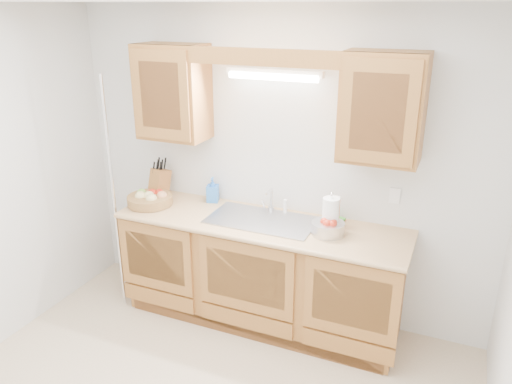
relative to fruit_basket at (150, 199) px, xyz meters
The scene contains 17 objects.
room 1.54m from the fruit_basket, 49.00° to the right, with size 3.52×3.50×2.50m.
base_cabinets 1.12m from the fruit_basket, ahead, with size 2.20×0.60×0.86m, color #9A5D2D.
countertop 1.00m from the fruit_basket, ahead, with size 2.30×0.63×0.04m, color tan.
upper_cabinet_left 0.91m from the fruit_basket, 49.63° to the left, with size 0.55×0.33×0.75m, color #9A5D2D.
upper_cabinet_right 2.03m from the fruit_basket, ahead, with size 0.55×0.33×0.75m, color #9A5D2D.
valance 1.55m from the fruit_basket, ahead, with size 2.20×0.05×0.12m, color #9A5D2D.
fluorescent_fixture 1.47m from the fruit_basket, 15.43° to the left, with size 0.76×0.08×0.08m.
sink 1.00m from the fruit_basket, ahead, with size 0.84×0.46×0.36m.
wire_shelf_pole 0.30m from the fruit_basket, 134.84° to the right, with size 0.03×0.03×2.00m, color silver.
outlet_plate 1.98m from the fruit_basket, 10.19° to the left, with size 0.08×0.01×0.12m, color white.
fruit_basket is the anchor object (origin of this frame).
knife_block 0.22m from the fruit_basket, 100.07° to the left, with size 0.16×0.22×0.35m.
orange_canister 1.55m from the fruit_basket, ahead, with size 0.09×0.09×0.23m.
soap_bottle 0.53m from the fruit_basket, 30.64° to the left, with size 0.10×0.10×0.22m, color blue.
sponge 1.56m from the fruit_basket, 10.97° to the left, with size 0.13×0.10×0.02m.
paper_towel 1.54m from the fruit_basket, ahead, with size 0.16×0.16×0.31m.
apple_bowl 1.54m from the fruit_basket, ahead, with size 0.32×0.32×0.13m.
Camera 1 is at (1.36, -2.09, 2.48)m, focal length 35.00 mm.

